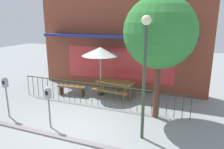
{
  "coord_description": "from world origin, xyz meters",
  "views": [
    {
      "loc": [
        3.7,
        -5.78,
        3.64
      ],
      "look_at": [
        0.49,
        2.38,
        1.34
      ],
      "focal_mm": 34.13,
      "sensor_mm": 36.0,
      "label": 1
    }
  ],
  "objects_px": {
    "picnic_table_left": "(115,84)",
    "parking_meter_far": "(48,96)",
    "street_tree": "(160,33)",
    "street_lamp": "(145,61)",
    "patio_umbrella": "(100,52)",
    "patio_bench": "(72,88)",
    "parking_meter_near": "(5,86)"
  },
  "relations": [
    {
      "from": "patio_umbrella",
      "to": "parking_meter_near",
      "type": "distance_m",
      "value": 4.31
    },
    {
      "from": "picnic_table_left",
      "to": "street_tree",
      "type": "height_order",
      "value": "street_tree"
    },
    {
      "from": "street_tree",
      "to": "parking_meter_far",
      "type": "bearing_deg",
      "value": -146.48
    },
    {
      "from": "patio_bench",
      "to": "parking_meter_far",
      "type": "xyz_separation_m",
      "value": [
        1.0,
        -3.01,
        0.78
      ]
    },
    {
      "from": "patio_bench",
      "to": "parking_meter_far",
      "type": "height_order",
      "value": "parking_meter_far"
    },
    {
      "from": "parking_meter_far",
      "to": "street_tree",
      "type": "xyz_separation_m",
      "value": [
        3.22,
        2.13,
        2.04
      ]
    },
    {
      "from": "patio_umbrella",
      "to": "street_tree",
      "type": "xyz_separation_m",
      "value": [
        2.97,
        -1.52,
        1.04
      ]
    },
    {
      "from": "parking_meter_near",
      "to": "street_lamp",
      "type": "xyz_separation_m",
      "value": [
        5.1,
        0.39,
        1.24
      ]
    },
    {
      "from": "patio_umbrella",
      "to": "parking_meter_far",
      "type": "bearing_deg",
      "value": -94.01
    },
    {
      "from": "picnic_table_left",
      "to": "street_tree",
      "type": "relative_size",
      "value": 0.44
    },
    {
      "from": "parking_meter_far",
      "to": "street_tree",
      "type": "relative_size",
      "value": 0.33
    },
    {
      "from": "parking_meter_near",
      "to": "parking_meter_far",
      "type": "distance_m",
      "value": 2.0
    },
    {
      "from": "picnic_table_left",
      "to": "parking_meter_far",
      "type": "distance_m",
      "value": 3.8
    },
    {
      "from": "patio_umbrella",
      "to": "patio_bench",
      "type": "height_order",
      "value": "patio_umbrella"
    },
    {
      "from": "picnic_table_left",
      "to": "patio_umbrella",
      "type": "relative_size",
      "value": 0.83
    },
    {
      "from": "parking_meter_near",
      "to": "patio_umbrella",
      "type": "bearing_deg",
      "value": 57.67
    },
    {
      "from": "parking_meter_near",
      "to": "street_tree",
      "type": "xyz_separation_m",
      "value": [
        5.22,
        2.03,
        1.95
      ]
    },
    {
      "from": "picnic_table_left",
      "to": "street_tree",
      "type": "distance_m",
      "value": 3.69
    },
    {
      "from": "patio_umbrella",
      "to": "parking_meter_far",
      "type": "relative_size",
      "value": 1.59
    },
    {
      "from": "patio_bench",
      "to": "parking_meter_near",
      "type": "height_order",
      "value": "parking_meter_near"
    },
    {
      "from": "picnic_table_left",
      "to": "street_lamp",
      "type": "height_order",
      "value": "street_lamp"
    },
    {
      "from": "picnic_table_left",
      "to": "street_tree",
      "type": "bearing_deg",
      "value": -34.07
    },
    {
      "from": "parking_meter_near",
      "to": "picnic_table_left",
      "type": "bearing_deg",
      "value": 49.47
    },
    {
      "from": "patio_umbrella",
      "to": "parking_meter_near",
      "type": "height_order",
      "value": "patio_umbrella"
    },
    {
      "from": "patio_bench",
      "to": "parking_meter_far",
      "type": "bearing_deg",
      "value": -71.55
    },
    {
      "from": "picnic_table_left",
      "to": "street_lamp",
      "type": "relative_size",
      "value": 0.52
    },
    {
      "from": "street_tree",
      "to": "street_lamp",
      "type": "distance_m",
      "value": 1.79
    },
    {
      "from": "patio_umbrella",
      "to": "street_tree",
      "type": "distance_m",
      "value": 3.49
    },
    {
      "from": "picnic_table_left",
      "to": "patio_bench",
      "type": "relative_size",
      "value": 1.37
    },
    {
      "from": "street_tree",
      "to": "parking_meter_near",
      "type": "bearing_deg",
      "value": -158.7
    },
    {
      "from": "street_tree",
      "to": "street_lamp",
      "type": "height_order",
      "value": "street_tree"
    },
    {
      "from": "picnic_table_left",
      "to": "street_lamp",
      "type": "distance_m",
      "value": 4.19
    }
  ]
}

